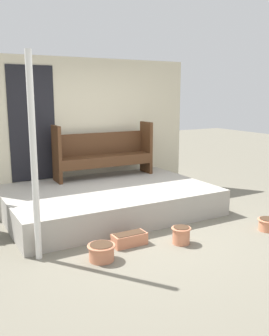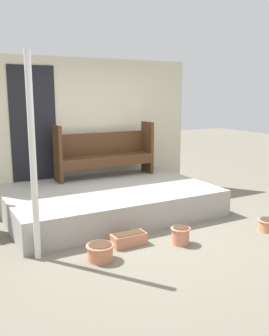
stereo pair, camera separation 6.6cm
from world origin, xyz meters
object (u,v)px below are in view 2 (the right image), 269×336
(flower_pot_left, at_px, (100,251))
(flower_pot_right, at_px, (268,224))
(planter_box_rect, at_px, (129,239))
(bench, at_px, (104,151))
(flower_pot_middle, at_px, (181,235))
(support_post, at_px, (33,159))

(flower_pot_left, bearing_deg, flower_pot_right, -6.35)
(planter_box_rect, bearing_deg, flower_pot_left, -154.87)
(bench, height_order, flower_pot_middle, bench)
(bench, xyz_separation_m, flower_pot_left, (-1.16, -2.44, -0.80))
(flower_pot_right, height_order, planter_box_rect, flower_pot_right)
(bench, bearing_deg, flower_pot_left, -114.54)
(flower_pot_left, bearing_deg, flower_pot_middle, -2.77)
(support_post, distance_m, bench, 2.72)
(flower_pot_right, relative_size, planter_box_rect, 0.66)
(flower_pot_middle, height_order, planter_box_rect, flower_pot_middle)
(flower_pot_left, xyz_separation_m, flower_pot_right, (2.52, -0.28, -0.01))
(bench, bearing_deg, flower_pot_right, -62.48)
(flower_pot_right, bearing_deg, planter_box_rect, 165.53)
(support_post, relative_size, flower_pot_middle, 9.16)
(flower_pot_middle, relative_size, planter_box_rect, 0.58)
(support_post, xyz_separation_m, flower_pot_left, (0.64, -0.42, -1.11))
(flower_pot_right, distance_m, planter_box_rect, 2.08)
(support_post, xyz_separation_m, bench, (1.80, 2.02, -0.31))
(bench, bearing_deg, support_post, -130.81)
(bench, xyz_separation_m, flower_pot_middle, (-0.03, -2.49, -0.78))
(support_post, xyz_separation_m, flower_pot_middle, (1.77, -0.47, -1.09))
(support_post, height_order, flower_pot_left, support_post)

